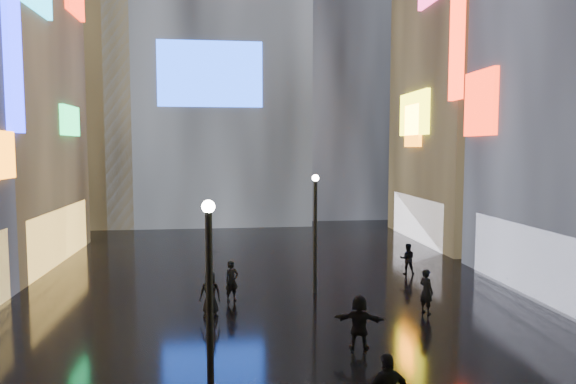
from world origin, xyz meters
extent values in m
plane|color=black|center=(0.00, 20.00, 0.00)|extent=(140.00, 140.00, 0.00)
cube|color=orange|center=(-10.85, 18.32, 6.06)|extent=(0.25, 2.24, 1.94)
cube|color=#131EF2|center=(-10.85, 20.00, 11.00)|extent=(0.25, 1.40, 8.00)
cube|color=#FFC659|center=(-11.10, 26.00, 1.50)|extent=(0.20, 10.00, 3.00)
cube|color=#18D962|center=(-10.85, 27.82, 7.91)|extent=(0.25, 3.00, 1.71)
cube|color=white|center=(11.10, 17.00, 1.50)|extent=(0.20, 9.00, 3.00)
cube|color=red|center=(10.85, 21.12, 8.58)|extent=(0.25, 2.99, 3.26)
cube|color=red|center=(10.85, 24.00, 14.00)|extent=(0.25, 1.40, 10.00)
cube|color=black|center=(16.00, 30.00, 14.00)|extent=(10.00, 12.00, 28.00)
cube|color=white|center=(11.10, 30.00, 1.50)|extent=(0.20, 9.00, 3.00)
cube|color=yellow|center=(10.85, 30.32, 8.66)|extent=(0.25, 4.92, 2.91)
cube|color=orange|center=(10.85, 30.44, 7.84)|extent=(0.25, 2.63, 2.87)
cube|color=#194CFF|center=(-3.00, 36.90, 12.00)|extent=(8.00, 0.20, 5.00)
cube|color=black|center=(9.00, 46.00, 17.00)|extent=(12.00, 12.00, 34.00)
cube|color=black|center=(-14.00, 42.00, 13.00)|extent=(10.00, 10.00, 26.00)
cylinder|color=black|center=(-2.28, 7.91, 2.50)|extent=(0.16, 0.16, 5.00)
sphere|color=white|center=(-2.28, 7.91, 5.05)|extent=(0.30, 0.30, 0.30)
cylinder|color=black|center=(1.95, 18.24, 2.50)|extent=(0.16, 0.16, 5.00)
sphere|color=white|center=(1.95, 18.24, 5.05)|extent=(0.30, 0.30, 0.30)
imported|color=black|center=(-2.53, 15.86, 0.83)|extent=(0.89, 0.67, 1.65)
imported|color=black|center=(2.24, 11.84, 0.87)|extent=(1.69, 0.96, 1.74)
imported|color=black|center=(-1.69, 17.48, 0.84)|extent=(0.73, 0.65, 1.67)
imported|color=black|center=(7.16, 21.00, 0.78)|extent=(0.87, 0.75, 1.55)
imported|color=black|center=(-2.53, 15.86, 2.06)|extent=(1.28, 1.28, 0.82)
imported|color=black|center=(5.71, 14.98, 0.86)|extent=(0.64, 0.74, 1.72)
camera|label=1|loc=(-1.88, -3.51, 6.35)|focal=32.00mm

